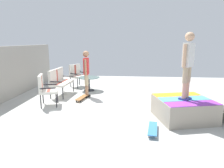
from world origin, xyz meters
name	(u,v)px	position (x,y,z in m)	size (l,w,h in m)	color
ground_plane	(116,111)	(0.00, 0.00, -0.05)	(12.00, 12.00, 0.10)	#B2B2AD
skate_ramp	(184,109)	(-0.59, -1.88, 0.28)	(1.76, 2.37, 0.57)	gray
patio_bench	(59,79)	(1.53, 2.32, 0.62)	(1.28, 0.61, 1.02)	black
patio_chair_near_house	(77,73)	(3.07, 2.05, 0.61)	(0.82, 0.80, 1.02)	black
patio_chair_by_wall	(45,87)	(0.18, 2.32, 0.61)	(0.75, 0.70, 1.02)	black
patio_table	(89,81)	(2.35, 1.33, 0.40)	(0.90, 0.90, 0.57)	black
person_watching	(86,70)	(1.37, 1.22, 1.01)	(0.48, 0.26, 1.72)	black
person_skater	(188,61)	(-0.69, -1.84, 1.58)	(0.38, 0.36, 1.72)	navy
skateboard_by_bench	(82,98)	(0.93, 1.31, 0.08)	(0.82, 0.35, 0.10)	brown
skateboard_spare	(153,129)	(-1.51, -0.95, 0.08)	(0.82, 0.31, 0.10)	#3372B2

